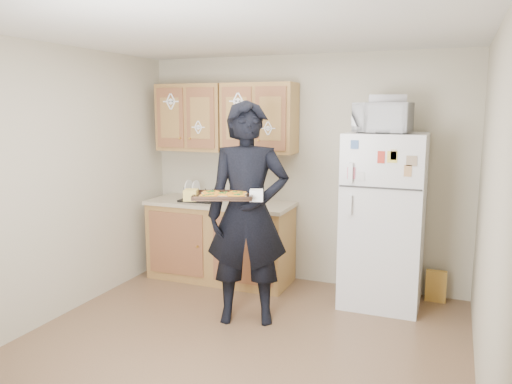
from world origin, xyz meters
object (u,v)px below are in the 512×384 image
(microwave, at_px, (383,118))
(refrigerator, at_px, (383,220))
(baking_tray, at_px, (224,196))
(dish_rack, at_px, (198,194))
(person, at_px, (248,214))

(microwave, bearing_deg, refrigerator, 56.34)
(baking_tray, height_order, dish_rack, baking_tray)
(baking_tray, height_order, microwave, microwave)
(microwave, bearing_deg, baking_tray, -130.69)
(refrigerator, bearing_deg, person, -140.77)
(baking_tray, xyz_separation_m, microwave, (1.14, 1.11, 0.64))
(refrigerator, xyz_separation_m, person, (-1.07, -0.88, 0.15))
(person, relative_size, baking_tray, 4.05)
(dish_rack, bearing_deg, person, -42.02)
(refrigerator, height_order, baking_tray, refrigerator)
(person, xyz_separation_m, dish_rack, (-0.97, 0.88, -0.02))
(baking_tray, bearing_deg, microwave, 24.29)
(person, distance_m, dish_rack, 1.31)
(person, height_order, baking_tray, person)
(baking_tray, bearing_deg, dish_rack, 106.91)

